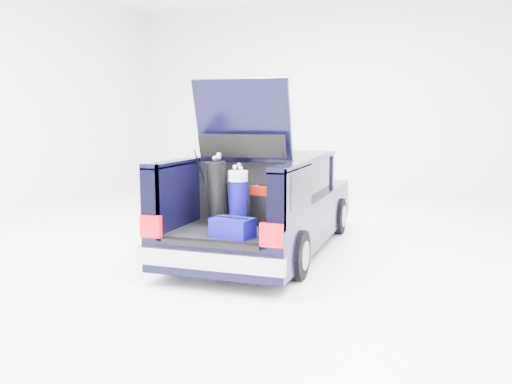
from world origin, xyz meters
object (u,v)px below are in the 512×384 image
(red_suitcase, at_px, (265,206))
(black_golf_bag, at_px, (218,194))
(blue_golf_bag, at_px, (238,199))
(blue_duffel, at_px, (233,228))
(car, at_px, (269,204))

(red_suitcase, bearing_deg, black_golf_bag, -138.28)
(blue_golf_bag, height_order, blue_duffel, blue_golf_bag)
(car, relative_size, blue_golf_bag, 5.67)
(car, bearing_deg, blue_duffel, -84.86)
(car, xyz_separation_m, blue_duffel, (0.18, -1.99, 0.04))
(red_suitcase, distance_m, black_golf_bag, 0.63)
(blue_golf_bag, bearing_deg, blue_duffel, -72.14)
(red_suitcase, relative_size, blue_duffel, 1.04)
(red_suitcase, xyz_separation_m, blue_duffel, (-0.16, -0.76, -0.14))
(red_suitcase, xyz_separation_m, black_golf_bag, (-0.55, -0.26, 0.17))
(car, height_order, blue_duffel, car)
(black_golf_bag, bearing_deg, blue_duffel, -26.98)
(black_golf_bag, xyz_separation_m, blue_duffel, (0.39, -0.50, -0.31))
(blue_duffel, bearing_deg, car, 105.80)
(car, height_order, black_golf_bag, car)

